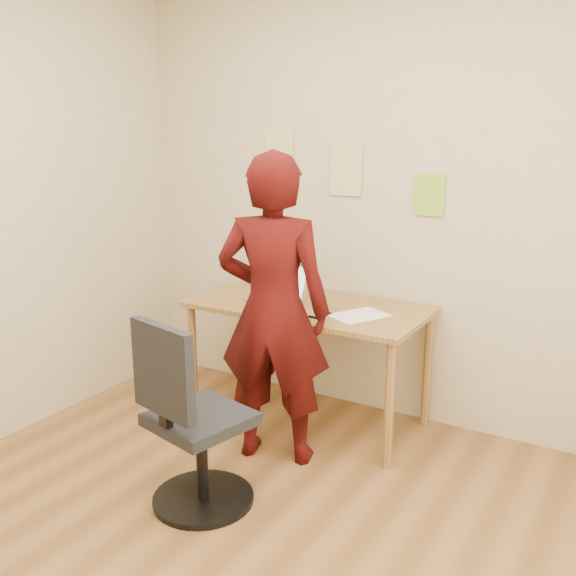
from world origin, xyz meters
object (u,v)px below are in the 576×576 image
Objects in this scene: person at (274,311)px; phone at (320,315)px; office_chair at (190,429)px; laptop at (279,294)px; desk at (308,318)px.

phone is at bearing -126.70° from person.
office_chair is at bearing -93.73° from phone.
office_chair is (-0.18, -0.94, -0.34)m from phone.
laptop is at bearing -78.19° from person.
office_chair is 0.57× the size of person.
laptop is at bearing 166.62° from phone.
laptop is 2.90× the size of phone.
office_chair is (0.17, -1.07, -0.39)m from laptop.
laptop is 0.38m from phone.
office_chair reaches higher than phone.
laptop reaches higher than desk.
laptop reaches higher than office_chair.
desk is 0.23m from laptop.
office_chair is 0.76m from person.
laptop is 0.44× the size of office_chair.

